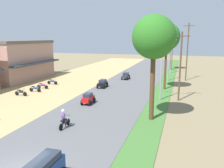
{
  "coord_description": "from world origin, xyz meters",
  "views": [
    {
      "loc": [
        8.22,
        -9.43,
        7.5
      ],
      "look_at": [
        -0.5,
        18.75,
        1.49
      ],
      "focal_mm": 37.11,
      "sensor_mm": 36.0,
      "label": 1
    }
  ],
  "objects_px": {
    "parked_motorbike_fourth": "(35,88)",
    "utility_pole_far": "(180,65)",
    "parked_motorbike_sixth": "(52,81)",
    "car_sedan_charcoal": "(126,76)",
    "streetlamp_near": "(162,65)",
    "car_sedan_black": "(102,83)",
    "median_tree_second": "(167,37)",
    "streetlamp_far": "(172,53)",
    "motorbike_ahead_third": "(125,73)",
    "utility_pole_near": "(187,51)",
    "median_tree_third": "(173,35)",
    "streetlamp_mid": "(169,53)",
    "parked_motorbike_fifth": "(43,85)",
    "motorbike_ahead_second": "(64,119)",
    "median_tree_nearest": "(154,38)",
    "parked_motorbike_third": "(21,92)",
    "car_hatchback_red": "(88,98)"
  },
  "relations": [
    {
      "from": "median_tree_nearest",
      "to": "utility_pole_near",
      "type": "height_order",
      "value": "utility_pole_near"
    },
    {
      "from": "car_hatchback_red",
      "to": "median_tree_third",
      "type": "bearing_deg",
      "value": 77.01
    },
    {
      "from": "utility_pole_near",
      "to": "motorbike_ahead_second",
      "type": "distance_m",
      "value": 27.83
    },
    {
      "from": "parked_motorbike_fourth",
      "to": "utility_pole_far",
      "type": "relative_size",
      "value": 0.22
    },
    {
      "from": "streetlamp_near",
      "to": "streetlamp_far",
      "type": "relative_size",
      "value": 1.04
    },
    {
      "from": "streetlamp_near",
      "to": "motorbike_ahead_third",
      "type": "xyz_separation_m",
      "value": [
        -8.36,
        16.28,
        -3.74
      ]
    },
    {
      "from": "utility_pole_far",
      "to": "car_hatchback_red",
      "type": "bearing_deg",
      "value": -153.7
    },
    {
      "from": "streetlamp_far",
      "to": "motorbike_ahead_second",
      "type": "height_order",
      "value": "streetlamp_far"
    },
    {
      "from": "parked_motorbike_sixth",
      "to": "median_tree_third",
      "type": "height_order",
      "value": "median_tree_third"
    },
    {
      "from": "parked_motorbike_fourth",
      "to": "utility_pole_near",
      "type": "height_order",
      "value": "utility_pole_near"
    },
    {
      "from": "streetlamp_mid",
      "to": "streetlamp_far",
      "type": "xyz_separation_m",
      "value": [
        0.0,
        9.2,
        -0.59
      ]
    },
    {
      "from": "median_tree_second",
      "to": "streetlamp_far",
      "type": "relative_size",
      "value": 1.34
    },
    {
      "from": "streetlamp_far",
      "to": "streetlamp_mid",
      "type": "bearing_deg",
      "value": -90.0
    },
    {
      "from": "streetlamp_near",
      "to": "utility_pole_near",
      "type": "xyz_separation_m",
      "value": [
        2.96,
        14.34,
        0.8
      ]
    },
    {
      "from": "parked_motorbike_sixth",
      "to": "median_tree_third",
      "type": "xyz_separation_m",
      "value": [
        17.09,
        23.22,
        7.28
      ]
    },
    {
      "from": "median_tree_second",
      "to": "car_sedan_black",
      "type": "relative_size",
      "value": 4.18
    },
    {
      "from": "streetlamp_far",
      "to": "utility_pole_near",
      "type": "xyz_separation_m",
      "value": [
        2.96,
        -7.98,
        0.96
      ]
    },
    {
      "from": "parked_motorbike_third",
      "to": "utility_pole_near",
      "type": "relative_size",
      "value": 0.18
    },
    {
      "from": "median_tree_nearest",
      "to": "utility_pole_near",
      "type": "distance_m",
      "value": 21.82
    },
    {
      "from": "parked_motorbike_fifth",
      "to": "car_hatchback_red",
      "type": "height_order",
      "value": "car_hatchback_red"
    },
    {
      "from": "streetlamp_far",
      "to": "motorbike_ahead_third",
      "type": "distance_m",
      "value": 10.92
    },
    {
      "from": "motorbike_ahead_third",
      "to": "parked_motorbike_third",
      "type": "bearing_deg",
      "value": -114.49
    },
    {
      "from": "parked_motorbike_fourth",
      "to": "car_sedan_charcoal",
      "type": "relative_size",
      "value": 0.8
    },
    {
      "from": "parked_motorbike_third",
      "to": "parked_motorbike_fourth",
      "type": "height_order",
      "value": "same"
    },
    {
      "from": "motorbike_ahead_third",
      "to": "parked_motorbike_fifth",
      "type": "bearing_deg",
      "value": -119.72
    },
    {
      "from": "motorbike_ahead_second",
      "to": "motorbike_ahead_third",
      "type": "distance_m",
      "value": 27.72
    },
    {
      "from": "car_sedan_black",
      "to": "parked_motorbike_sixth",
      "type": "bearing_deg",
      "value": -179.03
    },
    {
      "from": "streetlamp_near",
      "to": "streetlamp_far",
      "type": "distance_m",
      "value": 22.32
    },
    {
      "from": "median_tree_third",
      "to": "streetlamp_mid",
      "type": "bearing_deg",
      "value": -88.92
    },
    {
      "from": "motorbike_ahead_third",
      "to": "streetlamp_near",
      "type": "bearing_deg",
      "value": -62.81
    },
    {
      "from": "motorbike_ahead_second",
      "to": "median_tree_third",
      "type": "bearing_deg",
      "value": 80.56
    },
    {
      "from": "streetlamp_mid",
      "to": "car_sedan_charcoal",
      "type": "relative_size",
      "value": 3.61
    },
    {
      "from": "streetlamp_far",
      "to": "car_sedan_charcoal",
      "type": "bearing_deg",
      "value": -125.72
    },
    {
      "from": "streetlamp_near",
      "to": "car_sedan_black",
      "type": "height_order",
      "value": "streetlamp_near"
    },
    {
      "from": "car_hatchback_red",
      "to": "motorbike_ahead_second",
      "type": "distance_m",
      "value": 7.17
    },
    {
      "from": "parked_motorbike_fifth",
      "to": "parked_motorbike_fourth",
      "type": "bearing_deg",
      "value": -85.32
    },
    {
      "from": "car_sedan_charcoal",
      "to": "motorbike_ahead_third",
      "type": "xyz_separation_m",
      "value": [
        -1.07,
        4.1,
        -0.17
      ]
    },
    {
      "from": "median_tree_nearest",
      "to": "utility_pole_far",
      "type": "relative_size",
      "value": 1.16
    },
    {
      "from": "parked_motorbike_fifth",
      "to": "median_tree_second",
      "type": "height_order",
      "value": "median_tree_second"
    },
    {
      "from": "parked_motorbike_fifth",
      "to": "utility_pole_near",
      "type": "relative_size",
      "value": 0.18
    },
    {
      "from": "parked_motorbike_third",
      "to": "parked_motorbike_fifth",
      "type": "height_order",
      "value": "same"
    },
    {
      "from": "parked_motorbike_fourth",
      "to": "car_sedan_black",
      "type": "distance_m",
      "value": 9.58
    },
    {
      "from": "median_tree_nearest",
      "to": "streetlamp_near",
      "type": "distance_m",
      "value": 7.78
    },
    {
      "from": "median_tree_nearest",
      "to": "car_hatchback_red",
      "type": "relative_size",
      "value": 4.67
    },
    {
      "from": "parked_motorbike_sixth",
      "to": "car_sedan_charcoal",
      "type": "height_order",
      "value": "car_sedan_charcoal"
    },
    {
      "from": "parked_motorbike_third",
      "to": "streetlamp_near",
      "type": "xyz_separation_m",
      "value": [
        17.32,
        3.39,
        3.76
      ]
    },
    {
      "from": "median_tree_second",
      "to": "median_tree_third",
      "type": "bearing_deg",
      "value": 90.74
    },
    {
      "from": "median_tree_third",
      "to": "car_hatchback_red",
      "type": "height_order",
      "value": "median_tree_third"
    },
    {
      "from": "parked_motorbike_fifth",
      "to": "motorbike_ahead_second",
      "type": "bearing_deg",
      "value": -50.36
    },
    {
      "from": "motorbike_ahead_third",
      "to": "streetlamp_far",
      "type": "bearing_deg",
      "value": 35.85
    }
  ]
}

